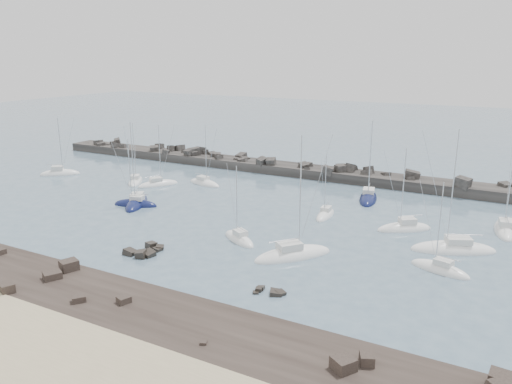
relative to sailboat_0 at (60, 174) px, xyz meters
The scene contains 20 objects.
ground 48.87m from the sailboat_0, 17.69° to the right, with size 400.00×400.00×0.00m, color slate.
rock_shelf 59.76m from the sailboat_0, 38.02° to the right, with size 140.00×12.00×1.96m.
rock_cluster_near 48.98m from the sailboat_0, 29.39° to the right, with size 4.01×4.54×1.60m.
rock_cluster_far 66.49m from the sailboat_0, 23.20° to the right, with size 3.43×2.04×1.09m.
breakwater 45.13m from the sailboat_0, 30.85° to the left, with size 115.00×7.44×5.03m.
sailboat_0 is the anchor object (origin of this frame).
sailboat_1 17.89m from the sailboat_0, ahead, with size 6.08×7.75×12.15m.
sailboat_2 29.42m from the sailboat_0, 18.14° to the right, with size 7.62×4.22×11.76m.
sailboat_3 23.15m from the sailboat_0, ahead, with size 6.19×7.66×12.14m.
sailboat_4 31.03m from the sailboat_0, 13.98° to the left, with size 7.96×4.09×12.08m.
sailboat_5 52.68m from the sailboat_0, 16.30° to the right, with size 6.82×5.25×10.83m.
sailboat_6 56.89m from the sailboat_0, ahead, with size 2.46×6.64×10.44m.
sailboat_7 61.24m from the sailboat_0, 15.58° to the right, with size 8.85×9.76×15.97m.
sailboat_8 61.31m from the sailboat_0, 11.23° to the left, with size 4.68×9.51×14.50m.
sailboat_9 76.32m from the sailboat_0, ahead, with size 7.28×4.03×11.15m.
sailboat_10 81.31m from the sailboat_0, ahead, with size 3.81×8.82×13.69m.
sailboat_11 76.03m from the sailboat_0, ahead, with size 10.86×7.08×16.39m.
sailboat_12 82.02m from the sailboat_0, ahead, with size 4.14×6.59×10.25m.
sailboat_13 68.79m from the sailboat_0, ahead, with size 7.76×6.55×12.59m.
sailboat_14 28.85m from the sailboat_0, 17.08° to the right, with size 6.87×9.55×14.63m.
Camera 1 is at (34.94, -52.98, 23.66)m, focal length 35.00 mm.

